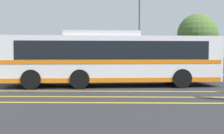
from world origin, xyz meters
TOP-DOWN VIEW (x-y plane):
  - ground_plane at (0.00, 0.00)m, footprint 220.00×220.00m
  - lane_strip_0 at (0.75, -2.68)m, footprint 31.60×0.20m
  - lane_strip_1 at (0.75, -4.31)m, footprint 31.60×0.20m
  - lane_strip_2 at (0.75, -5.63)m, footprint 31.60×0.20m
  - curb_strip at (0.75, 6.24)m, footprint 39.60×0.36m
  - transit_bus at (0.73, -0.48)m, footprint 12.08×3.63m
  - parked_car_1 at (-4.99, 5.47)m, footprint 3.97×1.83m
  - parked_car_2 at (1.01, 5.33)m, footprint 4.44×2.31m
  - parked_car_3 at (6.49, 5.38)m, footprint 4.26×1.91m
  - street_lamp at (2.87, 6.86)m, footprint 0.52×0.52m
  - tree_0 at (8.61, 9.93)m, footprint 3.77×3.77m

SIDE VIEW (x-z plane):
  - ground_plane at x=0.00m, z-range 0.00..0.00m
  - lane_strip_0 at x=0.75m, z-range 0.00..0.01m
  - lane_strip_1 at x=0.75m, z-range 0.00..0.01m
  - lane_strip_2 at x=0.75m, z-range 0.00..0.01m
  - curb_strip at x=0.75m, z-range 0.00..0.15m
  - parked_car_1 at x=-4.99m, z-range 0.02..1.35m
  - parked_car_3 at x=6.49m, z-range 0.00..1.43m
  - parked_car_2 at x=1.01m, z-range 0.00..1.45m
  - transit_bus at x=0.73m, z-range 0.06..3.07m
  - tree_0 at x=8.61m, z-range 0.88..6.43m
  - street_lamp at x=2.87m, z-range 1.64..9.02m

